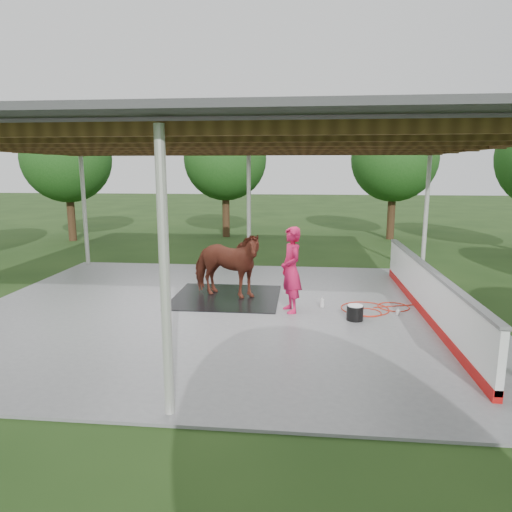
# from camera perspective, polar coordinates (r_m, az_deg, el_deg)

# --- Properties ---
(ground) EXTENTS (100.00, 100.00, 0.00)m
(ground) POSITION_cam_1_polar(r_m,az_deg,el_deg) (10.99, -3.74, -6.92)
(ground) COLOR #1E3814
(concrete_slab) EXTENTS (12.00, 10.00, 0.05)m
(concrete_slab) POSITION_cam_1_polar(r_m,az_deg,el_deg) (10.98, -3.74, -6.79)
(concrete_slab) COLOR slate
(concrete_slab) RESTS_ON ground
(pavilion_structure) EXTENTS (12.60, 10.60, 4.05)m
(pavilion_structure) POSITION_cam_1_polar(r_m,az_deg,el_deg) (10.48, -4.02, 14.20)
(pavilion_structure) COLOR beige
(pavilion_structure) RESTS_ON ground
(dasher_board) EXTENTS (0.16, 8.00, 1.15)m
(dasher_board) POSITION_cam_1_polar(r_m,az_deg,el_deg) (11.05, 20.53, -4.30)
(dasher_board) COLOR #AD100E
(dasher_board) RESTS_ON concrete_slab
(tree_belt) EXTENTS (28.00, 28.00, 5.80)m
(tree_belt) POSITION_cam_1_polar(r_m,az_deg,el_deg) (11.32, -1.68, 13.07)
(tree_belt) COLOR #382314
(tree_belt) RESTS_ON ground
(rubber_mat) EXTENTS (2.72, 2.55, 0.02)m
(rubber_mat) POSITION_cam_1_polar(r_m,az_deg,el_deg) (11.96, -3.73, -5.13)
(rubber_mat) COLOR black
(rubber_mat) RESTS_ON concrete_slab
(horse) EXTENTS (2.22, 1.48, 1.72)m
(horse) POSITION_cam_1_polar(r_m,az_deg,el_deg) (11.75, -3.78, -1.05)
(horse) COLOR maroon
(horse) RESTS_ON rubber_mat
(handler) EXTENTS (0.71, 0.85, 2.00)m
(handler) POSITION_cam_1_polar(r_m,az_deg,el_deg) (10.58, 4.41, -1.73)
(handler) COLOR #CD154B
(handler) RESTS_ON concrete_slab
(wash_bucket) EXTENTS (0.37, 0.37, 0.34)m
(wash_bucket) POSITION_cam_1_polar(r_m,az_deg,el_deg) (10.39, 12.27, -6.91)
(wash_bucket) COLOR black
(wash_bucket) RESTS_ON concrete_slab
(soap_bottle_a) EXTENTS (0.14, 0.14, 0.28)m
(soap_bottle_a) POSITION_cam_1_polar(r_m,az_deg,el_deg) (11.16, 8.27, -5.69)
(soap_bottle_a) COLOR silver
(soap_bottle_a) RESTS_ON concrete_slab
(soap_bottle_b) EXTENTS (0.10, 0.10, 0.16)m
(soap_bottle_b) POSITION_cam_1_polar(r_m,az_deg,el_deg) (11.03, 17.34, -6.61)
(soap_bottle_b) COLOR #338CD8
(soap_bottle_b) RESTS_ON concrete_slab
(hose_coil) EXTENTS (2.07, 1.22, 0.02)m
(hose_coil) POSITION_cam_1_polar(r_m,az_deg,el_deg) (11.30, 14.40, -6.41)
(hose_coil) COLOR red
(hose_coil) RESTS_ON concrete_slab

